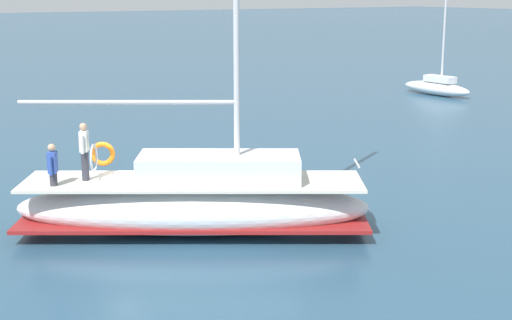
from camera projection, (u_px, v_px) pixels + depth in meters
The scene contains 4 objects.
ground_plane at pixel (147, 221), 21.39m from camera, with size 400.00×400.00×0.00m, color #284C66.
main_sailboat at pixel (196, 200), 20.18m from camera, with size 7.03×9.45×14.46m.
moored_cutter_right at pixel (437, 86), 46.71m from camera, with size 5.25×1.58×6.84m.
mooring_buoy at pixel (254, 166), 27.05m from camera, with size 0.71×0.71×0.96m.
Camera 1 is at (19.09, -7.99, 6.50)m, focal length 52.23 mm.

